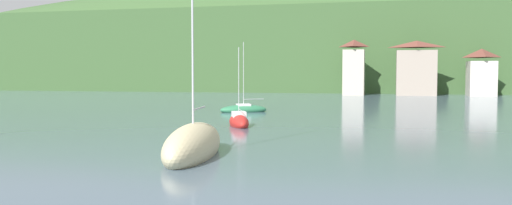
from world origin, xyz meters
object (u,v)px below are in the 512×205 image
shore_building_westcentral (416,69)px  shore_building_central (481,73)px  shore_building_west (354,68)px  sailboat_far_3 (244,109)px  sailboat_mid_1 (193,146)px  sailboat_far_7 (239,122)px

shore_building_westcentral → shore_building_central: bearing=5.0°
shore_building_central → shore_building_west: bearing=-179.2°
sailboat_far_3 → shore_building_west: bearing=-131.6°
shore_building_west → shore_building_westcentral: 10.20m
sailboat_mid_1 → sailboat_far_7: bearing=179.2°
sailboat_mid_1 → sailboat_far_7: sailboat_mid_1 is taller
shore_building_central → sailboat_mid_1: (-23.55, -69.80, -3.26)m
shore_building_central → sailboat_mid_1: sailboat_mid_1 is taller
shore_building_central → shore_building_westcentral: bearing=-175.0°
shore_building_westcentral → sailboat_far_3: 46.48m
sailboat_far_3 → sailboat_mid_1: bearing=69.1°
shore_building_west → sailboat_far_3: shore_building_west is taller
shore_building_west → sailboat_far_3: (-7.93, -43.22, -4.33)m
shore_building_west → sailboat_mid_1: sailboat_mid_1 is taller
shore_building_central → sailboat_far_3: (-28.29, -43.50, -3.48)m
shore_building_westcentral → shore_building_central: (10.18, 0.89, -0.69)m
sailboat_mid_1 → sailboat_far_3: sailboat_mid_1 is taller
sailboat_mid_1 → sailboat_far_3: size_ratio=1.48×
shore_building_west → sailboat_far_7: bearing=-94.9°
shore_building_west → sailboat_far_7: shore_building_west is taller
shore_building_central → sailboat_mid_1: bearing=-108.6°
sailboat_mid_1 → sailboat_far_7: 13.56m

